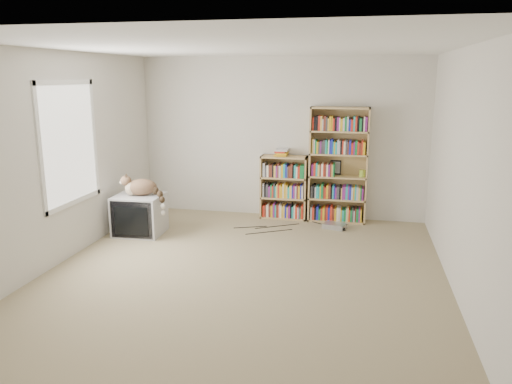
% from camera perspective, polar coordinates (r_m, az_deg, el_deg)
% --- Properties ---
extents(floor, '(4.50, 5.00, 0.01)m').
position_cam_1_polar(floor, '(5.81, -1.24, -9.16)').
color(floor, gray).
rests_on(floor, ground).
extents(wall_back, '(4.50, 0.02, 2.50)m').
position_cam_1_polar(wall_back, '(7.89, 2.90, 6.17)').
color(wall_back, beige).
rests_on(wall_back, floor).
extents(wall_front, '(4.50, 0.02, 2.50)m').
position_cam_1_polar(wall_front, '(3.15, -11.87, -4.80)').
color(wall_front, beige).
rests_on(wall_front, floor).
extents(wall_left, '(0.02, 5.00, 2.50)m').
position_cam_1_polar(wall_left, '(6.36, -21.48, 3.59)').
color(wall_left, beige).
rests_on(wall_left, floor).
extents(wall_right, '(0.02, 5.00, 2.50)m').
position_cam_1_polar(wall_right, '(5.41, 22.56, 1.97)').
color(wall_right, beige).
rests_on(wall_right, floor).
extents(ceiling, '(4.50, 5.00, 0.02)m').
position_cam_1_polar(ceiling, '(5.39, -1.38, 16.27)').
color(ceiling, white).
rests_on(ceiling, wall_back).
extents(window, '(0.02, 1.22, 1.52)m').
position_cam_1_polar(window, '(6.50, -20.54, 5.20)').
color(window, white).
rests_on(window, wall_left).
extents(crt_tv, '(0.67, 0.62, 0.57)m').
position_cam_1_polar(crt_tv, '(7.29, -13.13, -2.52)').
color(crt_tv, '#B0B0B3').
rests_on(crt_tv, floor).
extents(cat, '(0.71, 0.44, 0.51)m').
position_cam_1_polar(cat, '(7.15, -12.64, 0.26)').
color(cat, '#362316').
rests_on(cat, crt_tv).
extents(bookcase_tall, '(0.88, 0.30, 1.75)m').
position_cam_1_polar(bookcase_tall, '(7.72, 9.38, 2.75)').
color(bookcase_tall, tan).
rests_on(bookcase_tall, floor).
extents(bookcase_short, '(0.72, 0.30, 0.99)m').
position_cam_1_polar(bookcase_short, '(7.87, 3.22, 0.33)').
color(bookcase_short, tan).
rests_on(bookcase_short, floor).
extents(book_stack, '(0.19, 0.25, 0.11)m').
position_cam_1_polar(book_stack, '(7.78, 2.89, 4.55)').
color(book_stack, red).
rests_on(book_stack, bookcase_short).
extents(green_mug, '(0.10, 0.10, 0.11)m').
position_cam_1_polar(green_mug, '(7.71, 12.07, 2.11)').
color(green_mug, '#93B533').
rests_on(green_mug, bookcase_tall).
extents(framed_print, '(0.17, 0.05, 0.22)m').
position_cam_1_polar(framed_print, '(7.80, 9.09, 2.81)').
color(framed_print, black).
rests_on(framed_print, bookcase_tall).
extents(dvd_player, '(0.37, 0.31, 0.07)m').
position_cam_1_polar(dvd_player, '(7.50, 8.97, -3.83)').
color(dvd_player, '#A6A7AB').
rests_on(dvd_player, floor).
extents(wall_outlet, '(0.01, 0.08, 0.13)m').
position_cam_1_polar(wall_outlet, '(7.77, -15.02, -1.37)').
color(wall_outlet, silver).
rests_on(wall_outlet, wall_left).
extents(floor_cables, '(1.20, 0.70, 0.01)m').
position_cam_1_polar(floor_cables, '(7.38, 3.87, -4.23)').
color(floor_cables, black).
rests_on(floor_cables, floor).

